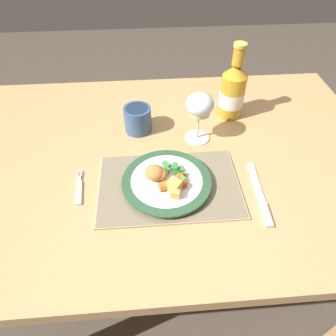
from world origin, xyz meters
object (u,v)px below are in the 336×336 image
at_px(dining_table, 169,174).
at_px(drinking_cup, 138,119).
at_px(wine_glass, 200,107).
at_px(table_knife, 261,198).
at_px(fork, 79,190).
at_px(dinner_plate, 167,182).
at_px(bottle, 233,91).

distance_m(dining_table, drinking_cup, 0.20).
height_order(wine_glass, drinking_cup, wine_glass).
xyz_separation_m(table_knife, drinking_cup, (-0.31, 0.31, 0.04)).
xyz_separation_m(fork, wine_glass, (0.34, 0.19, 0.11)).
distance_m(dinner_plate, bottle, 0.40).
bearing_deg(dining_table, bottle, 39.22).
bearing_deg(dinner_plate, bottle, 52.61).
bearing_deg(dinner_plate, wine_glass, 60.37).
bearing_deg(wine_glass, dining_table, -145.93).
distance_m(dining_table, bottle, 0.34).
distance_m(table_knife, bottle, 0.38).
distance_m(wine_glass, bottle, 0.17).
bearing_deg(dinner_plate, drinking_cup, 106.05).
xyz_separation_m(fork, drinking_cup, (0.16, 0.25, 0.04)).
bearing_deg(dining_table, table_knife, -40.94).
distance_m(dinner_plate, table_knife, 0.25).
relative_size(wine_glass, bottle, 0.64).
relative_size(table_knife, wine_glass, 1.39).
bearing_deg(drinking_cup, fork, -122.53).
bearing_deg(fork, dinner_plate, -0.74).
bearing_deg(bottle, dinner_plate, -127.39).
height_order(bottle, drinking_cup, bottle).
height_order(fork, bottle, bottle).
bearing_deg(dining_table, drinking_cup, 126.45).
height_order(dining_table, drinking_cup, drinking_cup).
bearing_deg(bottle, drinking_cup, -169.17).
xyz_separation_m(dining_table, dinner_plate, (-0.02, -0.13, 0.11)).
height_order(dinner_plate, table_knife, dinner_plate).
height_order(table_knife, bottle, bottle).
bearing_deg(table_knife, wine_glass, 116.68).
xyz_separation_m(fork, table_knife, (0.47, -0.06, 0.00)).
bearing_deg(bottle, dining_table, -140.78).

